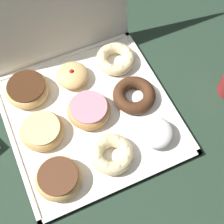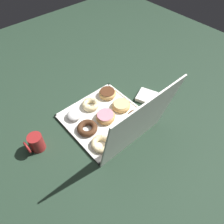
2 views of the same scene
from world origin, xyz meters
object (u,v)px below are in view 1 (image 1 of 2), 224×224
at_px(glazed_ring_donut_3, 42,131).
at_px(chocolate_cake_ring_donut_5, 134,95).
at_px(chocolate_frosted_donut_6, 27,89).
at_px(jelly_filled_donut_7, 72,75).
at_px(donut_box, 90,116).
at_px(cruller_donut_1, 112,154).
at_px(pink_frosted_donut_4, 90,109).
at_px(powdered_filled_donut_2, 156,133).
at_px(chocolate_frosted_donut_0, 59,178).
at_px(cruller_donut_8, 116,59).

bearing_deg(glazed_ring_donut_3, chocolate_cake_ring_donut_5, 0.11).
bearing_deg(chocolate_frosted_donut_6, jelly_filled_donut_7, -3.26).
bearing_deg(jelly_filled_donut_7, donut_box, -89.91).
bearing_deg(donut_box, cruller_donut_1, -87.79).
xyz_separation_m(pink_frosted_donut_4, jelly_filled_donut_7, (-0.00, 0.12, -0.00)).
height_order(glazed_ring_donut_3, chocolate_cake_ring_donut_5, glazed_ring_donut_3).
bearing_deg(cruller_donut_1, glazed_ring_donut_3, 136.19).
bearing_deg(chocolate_cake_ring_donut_5, pink_frosted_donut_4, 177.59).
distance_m(pink_frosted_donut_4, jelly_filled_donut_7, 0.12).
bearing_deg(glazed_ring_donut_3, pink_frosted_donut_4, 2.45).
relative_size(powdered_filled_donut_2, pink_frosted_donut_4, 0.77).
bearing_deg(chocolate_frosted_donut_6, chocolate_cake_ring_donut_5, -27.47).
distance_m(chocolate_cake_ring_donut_5, jelly_filled_donut_7, 0.18).
xyz_separation_m(cruller_donut_1, chocolate_frosted_donut_6, (-0.14, 0.27, 0.00)).
bearing_deg(chocolate_frosted_donut_0, donut_box, 45.01).
bearing_deg(powdered_filled_donut_2, cruller_donut_8, 89.11).
relative_size(chocolate_frosted_donut_0, chocolate_cake_ring_donut_5, 0.96).
bearing_deg(pink_frosted_donut_4, chocolate_frosted_donut_0, -134.68).
bearing_deg(chocolate_cake_ring_donut_5, glazed_ring_donut_3, -179.89).
height_order(glazed_ring_donut_3, chocolate_frosted_donut_6, chocolate_frosted_donut_6).
bearing_deg(cruller_donut_8, cruller_donut_1, -116.30).
height_order(pink_frosted_donut_4, chocolate_cake_ring_donut_5, pink_frosted_donut_4).
bearing_deg(glazed_ring_donut_3, donut_box, 0.17).
xyz_separation_m(chocolate_frosted_donut_6, jelly_filled_donut_7, (0.13, -0.01, -0.00)).
relative_size(cruller_donut_1, jelly_filled_donut_7, 1.20).
xyz_separation_m(pink_frosted_donut_4, cruller_donut_8, (0.13, 0.13, -0.00)).
relative_size(chocolate_frosted_donut_0, cruller_donut_8, 0.99).
bearing_deg(cruller_donut_8, chocolate_frosted_donut_0, -135.35).
relative_size(donut_box, powdered_filled_donut_2, 4.88).
height_order(chocolate_frosted_donut_6, jelly_filled_donut_7, jelly_filled_donut_7).
height_order(chocolate_cake_ring_donut_5, chocolate_frosted_donut_6, chocolate_frosted_donut_6).
bearing_deg(jelly_filled_donut_7, chocolate_cake_ring_donut_5, -44.31).
xyz_separation_m(pink_frosted_donut_4, chocolate_cake_ring_donut_5, (0.13, -0.01, -0.00)).
bearing_deg(donut_box, chocolate_frosted_donut_0, -134.99).
bearing_deg(cruller_donut_8, jelly_filled_donut_7, -178.06).
relative_size(chocolate_frosted_donut_0, jelly_filled_donut_7, 1.24).
bearing_deg(cruller_donut_1, chocolate_frosted_donut_0, -178.20).
bearing_deg(chocolate_cake_ring_donut_5, cruller_donut_8, 87.76).
bearing_deg(jelly_filled_donut_7, cruller_donut_8, 1.94).
distance_m(powdered_filled_donut_2, chocolate_cake_ring_donut_5, 0.13).
relative_size(powdered_filled_donut_2, jelly_filled_donut_7, 0.98).
distance_m(powdered_filled_donut_2, glazed_ring_donut_3, 0.30).
distance_m(powdered_filled_donut_2, pink_frosted_donut_4, 0.19).
relative_size(chocolate_frosted_donut_6, jelly_filled_donut_7, 1.32).
relative_size(chocolate_frosted_donut_6, cruller_donut_8, 1.06).
bearing_deg(chocolate_frosted_donut_6, cruller_donut_8, -0.59).
bearing_deg(chocolate_cake_ring_donut_5, chocolate_frosted_donut_0, -152.91).
bearing_deg(pink_frosted_donut_4, cruller_donut_8, 43.92).
xyz_separation_m(chocolate_frosted_donut_0, chocolate_frosted_donut_6, (0.01, 0.27, -0.00)).
distance_m(cruller_donut_1, powdered_filled_donut_2, 0.13).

